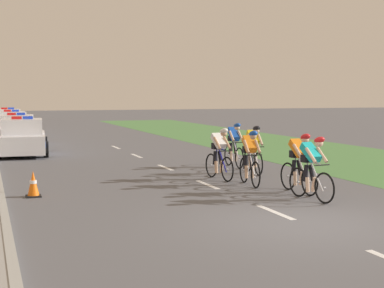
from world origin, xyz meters
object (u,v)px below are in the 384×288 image
(police_car_furthest, at_px, (8,121))
(traffic_cone_near, at_px, (33,184))
(cyclist_lead, at_px, (312,167))
(cyclist_fifth, at_px, (253,149))
(police_car_second, at_px, (17,131))
(cyclist_sixth, at_px, (234,144))
(police_car_third, at_px, (12,125))
(police_car_nearest, at_px, (23,138))
(cyclist_third, at_px, (250,157))
(cyclist_second, at_px, (299,162))
(cyclist_fourth, at_px, (219,153))

(police_car_furthest, bearing_deg, traffic_cone_near, -90.82)
(cyclist_lead, bearing_deg, cyclist_fifth, 81.39)
(police_car_second, bearing_deg, cyclist_sixth, -60.35)
(police_car_third, bearing_deg, cyclist_fifth, -71.15)
(cyclist_sixth, xyz_separation_m, traffic_cone_near, (-6.94, -3.66, -0.48))
(cyclist_lead, xyz_separation_m, cyclist_sixth, (0.78, 6.33, 0.00))
(police_car_nearest, height_order, police_car_furthest, same)
(cyclist_third, relative_size, police_car_second, 0.38)
(cyclist_third, xyz_separation_m, police_car_furthest, (-5.36, 26.84, -0.11))
(cyclist_lead, bearing_deg, cyclist_third, 99.48)
(traffic_cone_near, bearing_deg, cyclist_second, -14.67)
(cyclist_sixth, bearing_deg, police_car_second, 119.65)
(cyclist_sixth, distance_m, traffic_cone_near, 7.86)
(cyclist_second, relative_size, police_car_third, 0.39)
(cyclist_fifth, xyz_separation_m, cyclist_sixth, (0.08, 1.69, 0.00))
(traffic_cone_near, bearing_deg, police_car_third, 88.96)
(police_car_third, bearing_deg, police_car_second, -90.02)
(cyclist_lead, bearing_deg, police_car_furthest, 101.13)
(cyclist_fifth, height_order, police_car_furthest, police_car_furthest)
(cyclist_second, height_order, police_car_third, police_car_third)
(cyclist_second, bearing_deg, cyclist_sixth, 84.13)
(cyclist_lead, distance_m, police_car_nearest, 14.27)
(cyclist_second, distance_m, police_car_nearest, 13.47)
(cyclist_sixth, bearing_deg, police_car_third, 110.79)
(police_car_third, bearing_deg, cyclist_sixth, -69.21)
(cyclist_lead, bearing_deg, police_car_second, 107.93)
(cyclist_third, bearing_deg, police_car_furthest, 101.29)
(cyclist_third, bearing_deg, cyclist_sixth, 72.51)
(cyclist_second, relative_size, traffic_cone_near, 2.69)
(police_car_furthest, bearing_deg, police_car_second, -90.01)
(police_car_third, bearing_deg, traffic_cone_near, -91.04)
(cyclist_fourth, bearing_deg, cyclist_sixth, 58.06)
(police_car_third, bearing_deg, cyclist_fourth, -75.87)
(police_car_third, bearing_deg, cyclist_lead, -76.25)
(cyclist_third, distance_m, cyclist_fourth, 1.35)
(cyclist_third, bearing_deg, police_car_second, 109.25)
(cyclist_fourth, bearing_deg, traffic_cone_near, -168.04)
(cyclist_lead, distance_m, cyclist_fifth, 4.69)
(cyclist_lead, xyz_separation_m, cyclist_fifth, (0.70, 4.64, 0.00))
(cyclist_lead, height_order, police_car_second, police_car_second)
(police_car_second, bearing_deg, cyclist_fourth, -70.46)
(police_car_nearest, relative_size, police_car_second, 1.00)
(cyclist_third, bearing_deg, cyclist_fifth, 62.20)
(cyclist_second, relative_size, police_car_second, 0.38)
(traffic_cone_near, bearing_deg, cyclist_fourth, 11.96)
(cyclist_fourth, relative_size, police_car_furthest, 0.39)
(cyclist_sixth, bearing_deg, cyclist_third, -107.49)
(police_car_nearest, bearing_deg, cyclist_third, -63.05)
(police_car_nearest, relative_size, traffic_cone_near, 7.08)
(police_car_second, height_order, traffic_cone_near, police_car_second)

